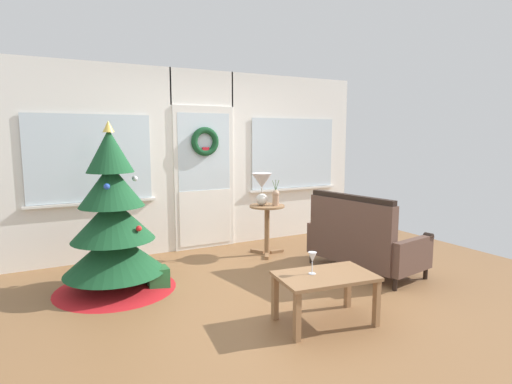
# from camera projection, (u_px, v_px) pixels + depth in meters

# --- Properties ---
(ground_plane) EXTENTS (6.76, 6.76, 0.00)m
(ground_plane) POSITION_uv_depth(u_px,v_px,m) (276.00, 293.00, 4.33)
(ground_plane) COLOR brown
(back_wall_with_door) EXTENTS (5.20, 0.19, 2.55)m
(back_wall_with_door) POSITION_uv_depth(u_px,v_px,m) (203.00, 160.00, 5.98)
(back_wall_with_door) COLOR white
(back_wall_with_door) RESTS_ON ground
(christmas_tree) EXTENTS (1.27, 1.27, 1.79)m
(christmas_tree) POSITION_uv_depth(u_px,v_px,m) (113.00, 229.00, 4.37)
(christmas_tree) COLOR #4C331E
(christmas_tree) RESTS_ON ground
(settee_sofa) EXTENTS (0.91, 1.45, 0.96)m
(settee_sofa) POSITION_uv_depth(u_px,v_px,m) (360.00, 242.00, 4.96)
(settee_sofa) COLOR black
(settee_sofa) RESTS_ON ground
(side_table) EXTENTS (0.50, 0.48, 0.69)m
(side_table) POSITION_uv_depth(u_px,v_px,m) (267.00, 220.00, 5.69)
(side_table) COLOR #8E6642
(side_table) RESTS_ON ground
(table_lamp) EXTENTS (0.28, 0.28, 0.44)m
(table_lamp) POSITION_uv_depth(u_px,v_px,m) (262.00, 185.00, 5.63)
(table_lamp) COLOR silver
(table_lamp) RESTS_ON side_table
(flower_vase) EXTENTS (0.11, 0.10, 0.35)m
(flower_vase) POSITION_uv_depth(u_px,v_px,m) (276.00, 197.00, 5.64)
(flower_vase) COLOR tan
(flower_vase) RESTS_ON side_table
(coffee_table) EXTENTS (0.90, 0.62, 0.44)m
(coffee_table) POSITION_uv_depth(u_px,v_px,m) (325.00, 282.00, 3.61)
(coffee_table) COLOR #8E6642
(coffee_table) RESTS_ON ground
(wine_glass) EXTENTS (0.08, 0.08, 0.20)m
(wine_glass) POSITION_uv_depth(u_px,v_px,m) (312.00, 258.00, 3.59)
(wine_glass) COLOR silver
(wine_glass) RESTS_ON coffee_table
(gift_box) EXTENTS (0.22, 0.20, 0.22)m
(gift_box) POSITION_uv_depth(u_px,v_px,m) (158.00, 278.00, 4.48)
(gift_box) COLOR #266633
(gift_box) RESTS_ON ground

